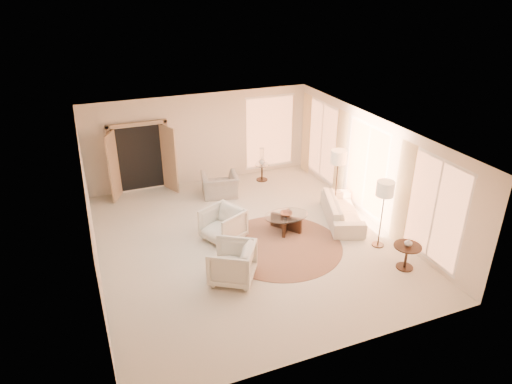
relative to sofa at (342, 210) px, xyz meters
name	(u,v)px	position (x,y,z in m)	size (l,w,h in m)	color
room	(247,190)	(-2.74, -0.05, 1.09)	(7.04, 8.04, 2.83)	beige
windows_right	(368,170)	(0.71, 0.05, 1.04)	(0.10, 6.40, 2.40)	#FF9E66
window_back_corner	(270,132)	(-0.44, 3.90, 1.04)	(1.70, 0.10, 2.40)	#FF9E66
curtains_right	(348,160)	(0.66, 0.95, 0.99)	(0.06, 5.20, 2.60)	beige
french_doors	(141,159)	(-4.64, 3.77, 0.76)	(1.95, 0.66, 2.16)	tan
area_rug	(281,246)	(-2.06, -0.57, -0.30)	(3.01, 3.01, 0.01)	#46291D
sofa	(342,210)	(0.00, 0.00, 0.00)	(2.10, 0.82, 0.61)	beige
armchair_left	(223,223)	(-3.26, 0.26, 0.15)	(0.88, 0.83, 0.91)	beige
armchair_right	(232,261)	(-3.59, -1.40, 0.16)	(0.91, 0.85, 0.93)	beige
accent_chair	(220,182)	(-2.58, 2.65, 0.15)	(1.05, 0.68, 0.92)	#9A968D
coffee_table	(286,221)	(-1.61, 0.10, -0.04)	(1.20, 1.20, 0.43)	black
end_table	(407,253)	(0.16, -2.44, 0.09)	(0.61, 0.61, 0.58)	black
side_table	(262,170)	(-0.98, 3.26, 0.03)	(0.47, 0.47, 0.55)	black
floor_lamp_near	(338,160)	(0.16, 0.64, 1.19)	(0.43, 0.43, 1.76)	black
floor_lamp_far	(385,192)	(0.16, -1.42, 1.14)	(0.41, 0.41, 1.70)	black
bowl	(286,214)	(-1.61, 0.10, 0.16)	(0.31, 0.31, 0.08)	brown
end_vase	(408,242)	(0.16, -2.44, 0.36)	(0.18, 0.18, 0.18)	silver
side_vase	(262,161)	(-0.98, 3.26, 0.35)	(0.22, 0.22, 0.23)	silver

